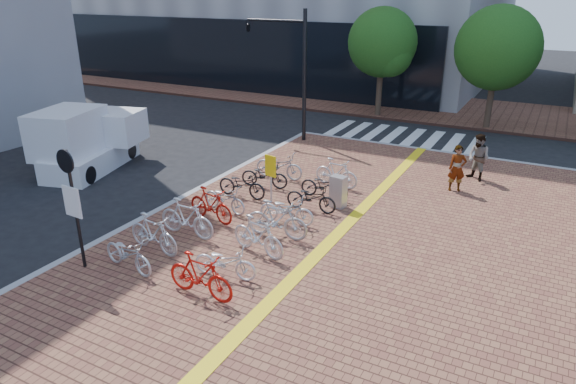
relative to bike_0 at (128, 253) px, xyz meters
The scene contains 29 objects.
ground 3.18m from the bike_0, 50.07° to the left, with size 120.00×120.00×0.00m, color black.
tactile_strip 4.80m from the bike_0, 33.12° to the right, with size 0.40×34.00×0.01m, color yellow.
kerb_north 15.24m from the bike_0, 70.84° to the left, with size 14.00×0.25×0.15m, color gray.
far_sidewalk 23.48m from the bike_0, 85.11° to the left, with size 70.00×8.00×0.15m, color brown.
crosswalk 16.59m from the bike_0, 81.32° to the left, with size 7.50×4.00×0.01m.
street_trees 21.34m from the bike_0, 70.46° to the left, with size 16.20×4.60×6.35m.
bike_0 is the anchor object (origin of this frame).
bike_1 1.09m from the bike_0, 95.45° to the left, with size 0.52×1.84×1.11m, color silver.
bike_2 2.29m from the bike_0, 87.36° to the left, with size 0.55×1.93×1.16m, color white.
bike_3 3.50m from the bike_0, 88.56° to the left, with size 0.51×1.80×1.08m, color red.
bike_4 4.31m from the bike_0, 89.25° to the left, with size 0.60×1.72×0.90m, color #BCBCC1.
bike_5 5.61m from the bike_0, 91.20° to the left, with size 0.64×1.84×0.97m, color black.
bike_6 6.80m from the bike_0, 89.19° to the left, with size 0.62×1.78×0.94m, color black.
bike_7 7.91m from the bike_0, 89.24° to the left, with size 0.68×1.96×1.03m, color #B2B3B7.
bike_8 2.42m from the bike_0, ahead, with size 0.52×1.86×1.12m, color red.
bike_9 2.59m from the bike_0, 19.51° to the left, with size 0.59×1.69×0.89m, color silver.
bike_10 3.43m from the bike_0, 42.45° to the left, with size 0.52×1.83×1.10m, color silver.
bike_11 4.25m from the bike_0, 53.95° to the left, with size 0.54×1.91×1.15m, color #A6A6AA.
bike_12 4.98m from the bike_0, 62.53° to the left, with size 0.62×1.78×0.94m, color silver.
bike_13 6.22m from the bike_0, 65.96° to the left, with size 0.61×1.76×0.92m, color black.
bike_14 7.31m from the bike_0, 70.21° to the left, with size 0.62×1.77×0.93m, color black.
bike_15 8.47m from the bike_0, 73.56° to the left, with size 0.50×1.76×1.06m, color silver.
pedestrian_a 11.67m from the bike_0, 56.90° to the left, with size 0.62×0.41×1.69m, color gray.
pedestrian_b 13.21m from the bike_0, 58.70° to the left, with size 0.87×0.68×1.79m, color #454D58.
utility_box 7.15m from the bike_0, 63.46° to the left, with size 0.50×0.36×1.09m, color #A6A5AA.
yellow_sign 5.78m from the bike_0, 79.66° to the left, with size 0.46×0.15×1.70m.
notice_sign 2.03m from the bike_0, 157.87° to the right, with size 0.60×0.15×3.25m.
traffic_light_pole 13.96m from the bike_0, 102.15° to the left, with size 3.23×1.24×6.01m.
box_truck 9.30m from the bike_0, 143.50° to the left, with size 3.06×4.84×2.60m.
Camera 1 is at (7.17, -10.80, 7.04)m, focal length 32.00 mm.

